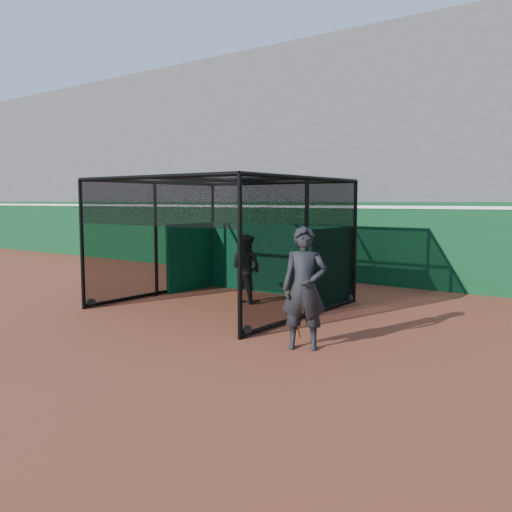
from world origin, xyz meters
The scene contains 6 objects.
ground centered at (0.00, 0.00, 0.00)m, with size 120.00×120.00×0.00m, color brown.
outfield_wall centered at (0.00, 8.50, 1.29)m, with size 50.00×0.50×2.50m.
grandstand centered at (0.00, 12.27, 4.48)m, with size 50.00×7.85×8.95m.
batting_cage centered at (-0.57, 3.06, 1.51)m, with size 4.77×4.70×3.02m.
batter centered at (-0.38, 3.70, 0.85)m, with size 0.83×0.65×1.71m, color black.
on_deck_player centered at (3.04, 0.90, 1.05)m, with size 0.91×0.81×2.10m.
Camera 1 is at (7.82, -6.89, 2.52)m, focal length 38.00 mm.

